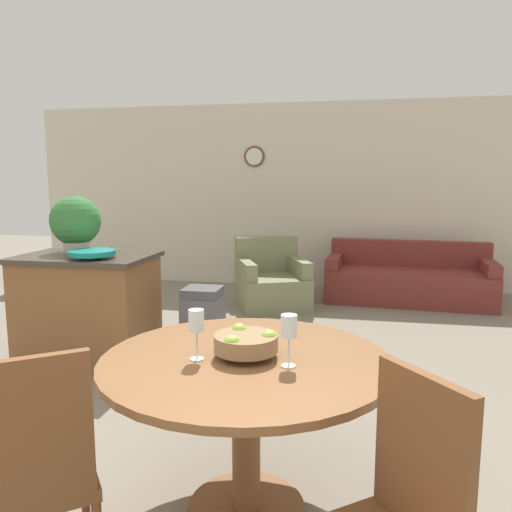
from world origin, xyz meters
name	(u,v)px	position (x,y,z in m)	size (l,w,h in m)	color
wall_back	(292,196)	(0.00, 6.33, 1.35)	(8.00, 0.09, 2.70)	beige
dining_table	(246,394)	(0.44, 1.00, 0.59)	(1.31, 1.31, 0.77)	brown
dining_chair_near_left	(36,467)	(-0.22, 0.40, 0.52)	(0.59, 0.59, 0.97)	brown
fruit_bowl	(246,342)	(0.44, 1.00, 0.84)	(0.29, 0.29, 0.13)	olive
wine_glass_left	(196,323)	(0.23, 0.93, 0.94)	(0.07, 0.07, 0.23)	silver
wine_glass_right	(289,328)	(0.65, 0.92, 0.94)	(0.07, 0.07, 0.23)	silver
kitchen_island	(88,308)	(-1.33, 2.74, 0.47)	(1.12, 0.78, 0.94)	brown
teal_bowl	(92,253)	(-1.18, 2.58, 0.98)	(0.37, 0.37, 0.06)	teal
potted_plant	(75,223)	(-1.50, 2.88, 1.20)	(0.44, 0.44, 0.50)	beige
trash_bin	(203,324)	(-0.36, 2.94, 0.32)	(0.33, 0.32, 0.65)	#56565B
couch	(408,280)	(1.64, 5.61, 0.27)	(2.15, 1.09, 0.77)	maroon
armchair	(271,284)	(-0.09, 4.96, 0.29)	(1.08, 1.11, 0.85)	#7A7F5B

